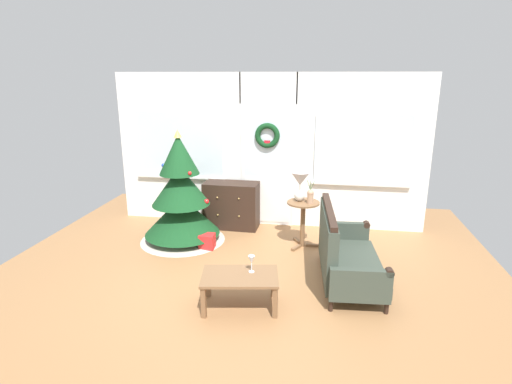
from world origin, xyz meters
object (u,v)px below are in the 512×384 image
(table_lamp, at_px, (300,182))
(coffee_table, at_px, (240,280))
(dresser_cabinet, at_px, (232,205))
(wine_glass, at_px, (252,260))
(flower_vase, at_px, (310,196))
(gift_box, at_px, (207,241))
(christmas_tree, at_px, (181,201))
(side_table, at_px, (303,215))
(settee_sofa, at_px, (343,253))

(table_lamp, xyz_separation_m, coffee_table, (-0.53, -1.85, -0.65))
(dresser_cabinet, distance_m, wine_glass, 2.46)
(flower_vase, bearing_deg, gift_box, -170.12)
(christmas_tree, xyz_separation_m, dresser_cabinet, (0.63, 0.69, -0.24))
(christmas_tree, bearing_deg, coffee_table, -53.86)
(dresser_cabinet, distance_m, gift_box, 0.99)
(christmas_tree, xyz_separation_m, gift_box, (0.47, -0.25, -0.52))
(christmas_tree, relative_size, flower_vase, 4.97)
(flower_vase, relative_size, gift_box, 1.58)
(wine_glass, relative_size, gift_box, 0.88)
(christmas_tree, distance_m, dresser_cabinet, 0.97)
(table_lamp, distance_m, coffee_table, 2.04)
(gift_box, bearing_deg, table_lamp, 15.10)
(christmas_tree, height_order, side_table, christmas_tree)
(dresser_cabinet, height_order, table_lamp, table_lamp)
(dresser_cabinet, distance_m, side_table, 1.38)
(christmas_tree, height_order, flower_vase, christmas_tree)
(dresser_cabinet, bearing_deg, coffee_table, -75.26)
(table_lamp, bearing_deg, side_table, -33.69)
(settee_sofa, bearing_deg, wine_glass, -145.90)
(flower_vase, bearing_deg, table_lamp, 147.99)
(settee_sofa, xyz_separation_m, flower_vase, (-0.45, 0.96, 0.44))
(table_lamp, xyz_separation_m, flower_vase, (0.16, -0.10, -0.17))
(table_lamp, bearing_deg, gift_box, -164.90)
(christmas_tree, bearing_deg, table_lamp, 3.43)
(side_table, relative_size, gift_box, 3.16)
(table_lamp, relative_size, coffee_table, 0.48)
(coffee_table, distance_m, wine_glass, 0.25)
(table_lamp, distance_m, wine_glass, 1.86)
(flower_vase, bearing_deg, wine_glass, -109.23)
(dresser_cabinet, bearing_deg, wine_glass, -72.11)
(dresser_cabinet, xyz_separation_m, coffee_table, (0.64, -2.43, -0.06))
(flower_vase, distance_m, wine_glass, 1.78)
(flower_vase, bearing_deg, settee_sofa, -64.91)
(dresser_cabinet, relative_size, table_lamp, 2.07)
(wine_glass, xyz_separation_m, gift_box, (-0.92, 1.39, -0.42))
(settee_sofa, bearing_deg, dresser_cabinet, 137.38)
(gift_box, bearing_deg, dresser_cabinet, 79.89)
(side_table, relative_size, coffee_table, 0.77)
(christmas_tree, height_order, dresser_cabinet, christmas_tree)
(coffee_table, relative_size, wine_glass, 4.68)
(settee_sofa, height_order, side_table, settee_sofa)
(coffee_table, height_order, wine_glass, wine_glass)
(christmas_tree, relative_size, side_table, 2.49)
(dresser_cabinet, xyz_separation_m, table_lamp, (1.17, -0.58, 0.59))
(side_table, xyz_separation_m, wine_glass, (-0.48, -1.72, 0.03))
(dresser_cabinet, relative_size, wine_glass, 4.67)
(christmas_tree, relative_size, coffee_table, 1.90)
(flower_vase, xyz_separation_m, coffee_table, (-0.69, -1.75, -0.49))
(settee_sofa, xyz_separation_m, side_table, (-0.55, 1.02, 0.12))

